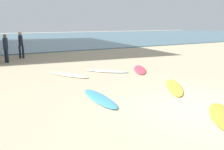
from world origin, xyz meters
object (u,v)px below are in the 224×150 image
at_px(surfboard_1, 68,75).
at_px(beachgoer_near, 21,44).
at_px(surfboard_5, 107,71).
at_px(beachgoer_far, 6,47).
at_px(surfboard_4, 140,70).
at_px(surfboard_2, 174,87).
at_px(surfboard_3, 222,115).
at_px(surfboard_0, 99,98).

relative_size(surfboard_1, beachgoer_near, 1.33).
distance_m(surfboard_5, beachgoer_far, 6.83).
bearing_deg(surfboard_4, beachgoer_near, 152.94).
xyz_separation_m(surfboard_1, beachgoer_near, (-0.80, 6.90, 0.96)).
bearing_deg(surfboard_2, surfboard_1, -19.34).
height_order(surfboard_1, surfboard_3, surfboard_1).
bearing_deg(beachgoer_near, surfboard_5, -56.00).
bearing_deg(surfboard_0, beachgoer_near, -84.23).
height_order(surfboard_1, beachgoer_near, beachgoer_near).
height_order(surfboard_1, surfboard_4, surfboard_1).
distance_m(surfboard_0, beachgoer_far, 9.47).
xyz_separation_m(surfboard_0, surfboard_1, (0.38, 3.91, -0.00)).
height_order(surfboard_0, surfboard_1, surfboard_0).
distance_m(surfboard_2, surfboard_5, 3.99).
xyz_separation_m(surfboard_1, surfboard_4, (3.62, -0.67, -0.00)).
bearing_deg(surfboard_4, surfboard_1, -157.78).
relative_size(surfboard_0, surfboard_3, 1.14).
relative_size(surfboard_3, surfboard_4, 0.79).
bearing_deg(surfboard_5, surfboard_0, -165.13).
height_order(surfboard_0, surfboard_3, surfboard_0).
height_order(surfboard_0, beachgoer_far, beachgoer_far).
xyz_separation_m(surfboard_4, surfboard_5, (-1.65, 0.52, 0.00)).
relative_size(surfboard_1, surfboard_4, 0.95).
height_order(beachgoer_near, beachgoer_far, beachgoer_near).
relative_size(surfboard_5, beachgoer_near, 1.22).
bearing_deg(surfboard_5, beachgoer_far, 81.96).
bearing_deg(surfboard_1, surfboard_0, -121.69).
bearing_deg(surfboard_4, surfboard_3, -74.74).
height_order(surfboard_4, surfboard_5, surfboard_5).
height_order(surfboard_2, beachgoer_far, beachgoer_far).
bearing_deg(surfboard_5, beachgoer_near, 68.20).
height_order(surfboard_2, beachgoer_near, beachgoer_near).
xyz_separation_m(surfboard_1, surfboard_5, (1.96, -0.15, 0.00)).
relative_size(surfboard_0, surfboard_2, 0.91).
xyz_separation_m(surfboard_2, surfboard_3, (-0.96, -2.70, -0.00)).
distance_m(beachgoer_near, beachgoer_far, 1.90).
bearing_deg(surfboard_4, surfboard_2, -72.96).
bearing_deg(surfboard_2, beachgoer_near, -35.00).
relative_size(surfboard_1, surfboard_5, 1.09).
bearing_deg(surfboard_3, surfboard_0, -7.85).
bearing_deg(beachgoer_near, surfboard_0, -75.16).
xyz_separation_m(surfboard_2, surfboard_5, (-0.70, 3.92, 0.00)).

